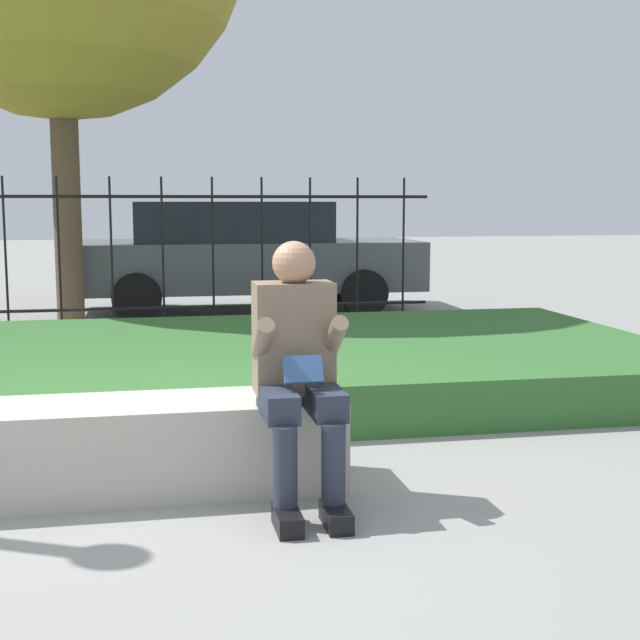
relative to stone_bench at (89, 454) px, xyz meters
name	(u,v)px	position (x,y,z in m)	size (l,w,h in m)	color
ground_plane	(138,491)	(0.23, 0.00, -0.20)	(60.00, 60.00, 0.00)	gray
stone_bench	(89,454)	(0.00, 0.00, 0.00)	(2.52, 0.55, 0.46)	#B7B2A3
person_seated_reader	(297,362)	(0.99, -0.31, 0.48)	(0.42, 0.73, 1.26)	black
grass_berm	(138,369)	(0.23, 2.45, -0.03)	(8.20, 3.49, 0.34)	#33662D
iron_fence	(137,256)	(0.23, 4.93, 0.68)	(6.20, 0.03, 1.69)	black
car_parked_center	(241,254)	(1.56, 7.26, 0.55)	(4.52, 1.96, 1.43)	#4C5156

